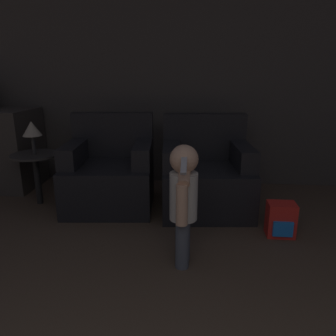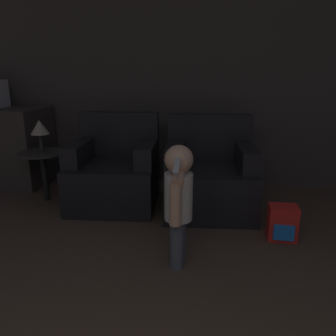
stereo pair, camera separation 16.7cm
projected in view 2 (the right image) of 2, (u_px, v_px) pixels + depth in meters
wall_back at (210, 71)px, 3.63m from camera, size 8.40×0.05×2.60m
armchair_left at (115, 172)px, 3.27m from camera, size 0.89×0.85×0.89m
armchair_right at (209, 177)px, 3.13m from camera, size 0.89×0.85×0.89m
person_toddler at (178, 197)px, 2.14m from camera, size 0.19×0.33×0.84m
toy_backpack at (282, 223)px, 2.58m from camera, size 0.22×0.18×0.28m
side_table at (43, 160)px, 3.30m from camera, size 0.46×0.46×0.52m
lamp at (40, 128)px, 3.21m from camera, size 0.18×0.18×0.32m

